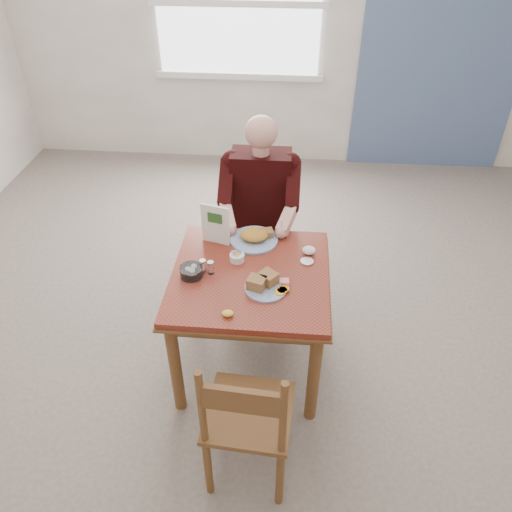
# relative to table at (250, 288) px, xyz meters

# --- Properties ---
(floor) EXTENTS (6.00, 6.00, 0.00)m
(floor) POSITION_rel_table_xyz_m (0.00, 0.00, -0.64)
(floor) COLOR #60554E
(floor) RESTS_ON ground
(wall_back) EXTENTS (5.50, 0.00, 5.50)m
(wall_back) POSITION_rel_table_xyz_m (0.00, 3.00, 0.76)
(wall_back) COLOR white
(wall_back) RESTS_ON ground
(accent_panel) EXTENTS (1.60, 0.02, 2.80)m
(accent_panel) POSITION_rel_table_xyz_m (1.60, 2.98, 0.76)
(accent_panel) COLOR #4B618D
(accent_panel) RESTS_ON ground
(lemon_wedge) EXTENTS (0.07, 0.05, 0.03)m
(lemon_wedge) POSITION_rel_table_xyz_m (-0.08, -0.36, 0.13)
(lemon_wedge) COLOR yellow
(lemon_wedge) RESTS_ON table
(napkin) EXTENTS (0.09, 0.07, 0.05)m
(napkin) POSITION_rel_table_xyz_m (0.33, 0.22, 0.14)
(napkin) COLOR white
(napkin) RESTS_ON table
(metal_dish) EXTENTS (0.10, 0.10, 0.01)m
(metal_dish) POSITION_rel_table_xyz_m (0.32, 0.13, 0.12)
(metal_dish) COLOR silver
(metal_dish) RESTS_ON table
(window) EXTENTS (1.72, 0.04, 1.42)m
(window) POSITION_rel_table_xyz_m (-0.40, 2.97, 0.96)
(window) COLOR white
(window) RESTS_ON wall_back
(table) EXTENTS (0.92, 0.92, 0.75)m
(table) POSITION_rel_table_xyz_m (0.00, 0.00, 0.00)
(table) COLOR maroon
(table) RESTS_ON ground
(chair_far) EXTENTS (0.42, 0.42, 0.95)m
(chair_far) POSITION_rel_table_xyz_m (0.00, 0.80, -0.16)
(chair_far) COLOR brown
(chair_far) RESTS_ON ground
(chair_near) EXTENTS (0.45, 0.45, 0.95)m
(chair_near) POSITION_rel_table_xyz_m (0.06, -0.78, -0.16)
(chair_near) COLOR brown
(chair_near) RESTS_ON ground
(diner) EXTENTS (0.53, 0.56, 1.39)m
(diner) POSITION_rel_table_xyz_m (0.00, 0.71, 0.17)
(diner) COLOR gray
(diner) RESTS_ON chair_far
(near_plate) EXTENTS (0.31, 0.31, 0.08)m
(near_plate) POSITION_rel_table_xyz_m (0.09, -0.12, 0.14)
(near_plate) COLOR white
(near_plate) RESTS_ON table
(far_plate) EXTENTS (0.36, 0.36, 0.08)m
(far_plate) POSITION_rel_table_xyz_m (0.00, 0.32, 0.14)
(far_plate) COLOR white
(far_plate) RESTS_ON table
(caddy) EXTENTS (0.11, 0.11, 0.07)m
(caddy) POSITION_rel_table_xyz_m (-0.09, 0.11, 0.14)
(caddy) COLOR white
(caddy) RESTS_ON table
(shakers) EXTENTS (0.09, 0.06, 0.08)m
(shakers) POSITION_rel_table_xyz_m (-0.25, -0.01, 0.15)
(shakers) COLOR white
(shakers) RESTS_ON table
(creamer) EXTENTS (0.18, 0.18, 0.06)m
(creamer) POSITION_rel_table_xyz_m (-0.33, -0.05, 0.14)
(creamer) COLOR white
(creamer) RESTS_ON table
(menu) EXTENTS (0.18, 0.06, 0.26)m
(menu) POSITION_rel_table_xyz_m (-0.24, 0.28, 0.25)
(menu) COLOR white
(menu) RESTS_ON table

